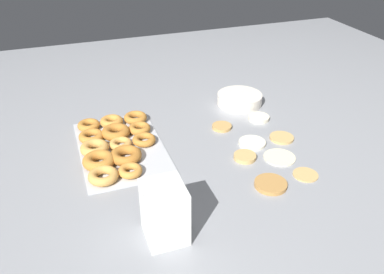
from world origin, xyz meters
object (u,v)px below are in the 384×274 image
pancake_2 (222,127)px  donut_tray (115,144)px  pancake_5 (271,184)px  batter_bowl (240,99)px  pancake_1 (282,138)px  pancake_7 (245,157)px  pancake_4 (252,143)px  pancake_6 (259,118)px  container_stack (165,212)px  pancake_3 (306,174)px  pancake_0 (280,157)px

pancake_2 → donut_tray: donut_tray is taller
pancake_5 → batter_bowl: bearing=164.4°
pancake_1 → pancake_7: pancake_7 is taller
pancake_4 → donut_tray: size_ratio=0.21×
pancake_4 → pancake_7: 0.11m
pancake_4 → donut_tray: 0.52m
donut_tray → pancake_5: bearing=47.5°
pancake_7 → donut_tray: 0.49m
pancake_6 → pancake_7: size_ratio=1.08×
pancake_2 → container_stack: (0.51, -0.39, 0.08)m
pancake_4 → batter_bowl: (-0.33, 0.10, 0.02)m
pancake_4 → pancake_5: pancake_5 is taller
pancake_1 → pancake_4: bearing=-91.4°
pancake_3 → pancake_7: size_ratio=1.05×
pancake_6 → donut_tray: bearing=-87.9°
pancake_2 → pancake_6: pancake_6 is taller
pancake_0 → batter_bowl: batter_bowl is taller
pancake_5 → donut_tray: 0.60m
pancake_3 → batter_bowl: 0.58m
pancake_1 → pancake_2: pancake_2 is taller
pancake_0 → pancake_7: bearing=-107.9°
pancake_0 → donut_tray: 0.61m
donut_tray → container_stack: bearing=5.6°
pancake_5 → pancake_6: 0.46m
pancake_2 → donut_tray: (0.01, -0.44, 0.01)m
donut_tray → pancake_6: bearing=92.1°
pancake_5 → pancake_0: bearing=140.5°
pancake_1 → pancake_5: 0.31m
pancake_5 → pancake_4: bearing=166.5°
pancake_0 → pancake_6: size_ratio=1.31×
pancake_5 → container_stack: size_ratio=0.63×
pancake_7 → container_stack: bearing=-54.0°
pancake_0 → pancake_6: bearing=166.9°
pancake_1 → batter_bowl: (-0.34, -0.02, 0.02)m
pancake_6 → pancake_7: (0.25, -0.19, 0.00)m
pancake_2 → pancake_3: bearing=19.6°
pancake_1 → pancake_3: bearing=-11.0°
pancake_0 → pancake_5: 0.18m
pancake_1 → container_stack: (0.35, -0.58, 0.08)m
pancake_1 → donut_tray: 0.65m
pancake_2 → pancake_7: bearing=-2.3°
pancake_0 → donut_tray: bearing=-115.9°
donut_tray → batter_bowl: bearing=107.1°
pancake_7 → pancake_4: bearing=138.9°
pancake_1 → pancake_3: (0.24, -0.05, -0.00)m
pancake_1 → pancake_2: size_ratio=1.17×
pancake_6 → batter_bowl: size_ratio=0.44×
pancake_2 → donut_tray: size_ratio=0.16×
pancake_0 → pancake_2: pancake_2 is taller
pancake_0 → donut_tray: (-0.27, -0.55, 0.01)m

